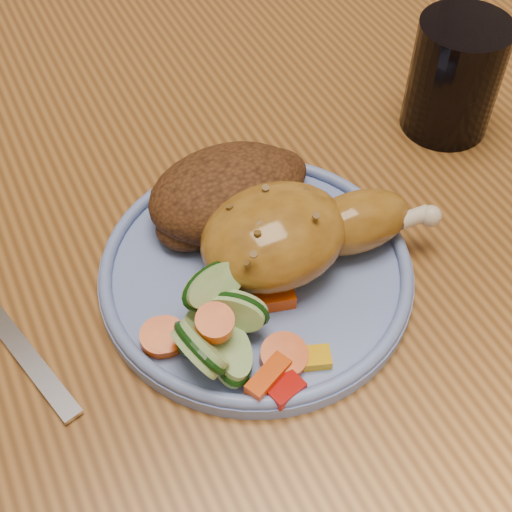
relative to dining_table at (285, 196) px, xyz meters
name	(u,v)px	position (x,y,z in m)	size (l,w,h in m)	color
ground	(273,461)	(0.00, 0.00, -0.67)	(4.00, 4.00, 0.00)	brown
dining_table	(285,196)	(0.00, 0.00, 0.00)	(0.90, 1.40, 0.75)	brown
chair_far	(112,28)	(0.00, 0.63, -0.17)	(0.42, 0.42, 0.91)	#4C2D16
plate	(256,273)	(-0.10, -0.14, 0.09)	(0.24, 0.24, 0.01)	#677FC3
plate_rim	(256,264)	(-0.10, -0.14, 0.10)	(0.24, 0.24, 0.01)	#677FC3
chicken_leg	(295,232)	(-0.07, -0.14, 0.12)	(0.19, 0.10, 0.06)	#A16C21
rice_pilaf	(230,192)	(-0.09, -0.08, 0.12)	(0.14, 0.09, 0.06)	#4F2B13
vegetable_pile	(220,330)	(-0.15, -0.19, 0.11)	(0.12, 0.12, 0.06)	#A50A05
fork	(7,331)	(-0.29, -0.10, 0.09)	(0.06, 0.17, 0.00)	silver
drinking_glass	(454,77)	(0.14, -0.05, 0.14)	(0.08, 0.08, 0.11)	black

